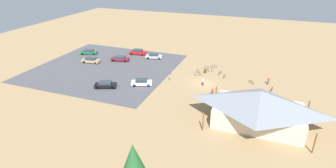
% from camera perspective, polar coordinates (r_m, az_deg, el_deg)
% --- Properties ---
extents(ground, '(160.00, 160.00, 0.00)m').
position_cam_1_polar(ground, '(58.48, 7.37, 0.01)').
color(ground, '#9E7F56').
rests_on(ground, ground).
extents(parking_lot_asphalt, '(32.76, 31.75, 0.05)m').
position_cam_1_polar(parking_lot_asphalt, '(68.81, -13.07, 3.44)').
color(parking_lot_asphalt, '#4C4C51').
rests_on(parking_lot_asphalt, ground).
extents(bike_pavilion, '(15.80, 10.16, 5.92)m').
position_cam_1_polar(bike_pavilion, '(45.00, 18.72, -4.51)').
color(bike_pavilion, beige).
rests_on(bike_pavilion, ground).
extents(trash_bin, '(0.60, 0.60, 0.90)m').
position_cam_1_polar(trash_bin, '(64.10, 7.87, 2.68)').
color(trash_bin, brown).
rests_on(trash_bin, ground).
extents(lot_sign, '(0.56, 0.08, 2.20)m').
position_cam_1_polar(lot_sign, '(58.62, 0.40, 1.80)').
color(lot_sign, '#99999E').
rests_on(lot_sign, ground).
extents(pine_far_west, '(3.19, 3.19, 6.57)m').
position_cam_1_polar(pine_far_west, '(30.70, -7.33, -15.85)').
color(pine_far_west, brown).
rests_on(pine_far_west, ground).
extents(bicycle_orange_near_porch, '(0.48, 1.77, 0.84)m').
position_cam_1_polar(bicycle_orange_near_porch, '(62.41, 11.91, 1.68)').
color(bicycle_orange_near_porch, black).
rests_on(bicycle_orange_near_porch, ground).
extents(bicycle_green_lone_east, '(0.56, 1.71, 0.85)m').
position_cam_1_polar(bicycle_green_lone_east, '(58.45, 21.07, -1.13)').
color(bicycle_green_lone_east, black).
rests_on(bicycle_green_lone_east, ground).
extents(bicycle_teal_lone_west, '(1.43, 0.97, 0.84)m').
position_cam_1_polar(bicycle_teal_lone_west, '(66.46, 8.17, 3.42)').
color(bicycle_teal_lone_west, black).
rests_on(bicycle_teal_lone_west, ground).
extents(bicycle_silver_trailside, '(1.60, 0.66, 0.75)m').
position_cam_1_polar(bicycle_silver_trailside, '(65.14, 8.97, 2.89)').
color(bicycle_silver_trailside, black).
rests_on(bicycle_silver_trailside, ground).
extents(bicycle_white_by_bin, '(1.68, 0.49, 0.79)m').
position_cam_1_polar(bicycle_white_by_bin, '(62.48, 6.39, 2.07)').
color(bicycle_white_by_bin, black).
rests_on(bicycle_white_by_bin, ground).
extents(bicycle_yellow_yard_left, '(1.13, 1.35, 0.80)m').
position_cam_1_polar(bicycle_yellow_yard_left, '(64.10, 6.38, 2.69)').
color(bicycle_yellow_yard_left, black).
rests_on(bicycle_yellow_yard_left, ground).
extents(bicycle_black_back_row, '(1.18, 1.23, 0.80)m').
position_cam_1_polar(bicycle_black_back_row, '(60.77, 17.19, 0.40)').
color(bicycle_black_back_row, black).
rests_on(bicycle_black_back_row, ground).
extents(bicycle_purple_mid_cluster, '(0.61, 1.78, 0.88)m').
position_cam_1_polar(bicycle_purple_mid_cluster, '(63.97, 10.94, 2.35)').
color(bicycle_purple_mid_cluster, black).
rests_on(bicycle_purple_mid_cluster, ground).
extents(bicycle_red_yard_center, '(1.57, 0.71, 0.79)m').
position_cam_1_polar(bicycle_red_yard_center, '(67.76, 9.65, 3.72)').
color(bicycle_red_yard_center, black).
rests_on(bicycle_red_yard_center, ground).
extents(car_black_near_entry, '(4.78, 3.22, 1.42)m').
position_cam_1_polar(car_black_near_entry, '(57.39, -13.10, -0.12)').
color(car_black_near_entry, black).
rests_on(car_black_near_entry, parking_lot_asphalt).
extents(car_green_inner_stall, '(4.98, 3.21, 1.33)m').
position_cam_1_polar(car_green_inner_stall, '(79.82, -16.44, 6.54)').
color(car_green_inner_stall, '#1E6B3D').
rests_on(car_green_inner_stall, parking_lot_asphalt).
extents(car_tan_far_end, '(4.87, 2.31, 1.36)m').
position_cam_1_polar(car_tan_far_end, '(72.71, -16.01, 4.86)').
color(car_tan_far_end, tan).
rests_on(car_tan_far_end, parking_lot_asphalt).
extents(car_white_front_row, '(4.75, 3.32, 1.35)m').
position_cam_1_polar(car_white_front_row, '(57.32, -5.61, 0.37)').
color(car_white_front_row, white).
rests_on(car_white_front_row, parking_lot_asphalt).
extents(car_silver_back_corner, '(4.74, 2.89, 1.28)m').
position_cam_1_polar(car_silver_back_corner, '(73.24, -3.01, 5.92)').
color(car_silver_back_corner, '#BCBCC1').
rests_on(car_silver_back_corner, parking_lot_asphalt).
extents(car_maroon_mid_lot, '(5.01, 2.85, 1.30)m').
position_cam_1_polar(car_maroon_mid_lot, '(72.35, -10.11, 5.33)').
color(car_maroon_mid_lot, maroon).
rests_on(car_maroon_mid_lot, parking_lot_asphalt).
extents(car_red_second_row, '(4.82, 2.49, 1.47)m').
position_cam_1_polar(car_red_second_row, '(76.81, -6.41, 6.76)').
color(car_red_second_row, red).
rests_on(car_red_second_row, parking_lot_asphalt).
extents(visitor_by_pavilion, '(0.36, 0.36, 1.75)m').
position_cam_1_polar(visitor_by_pavilion, '(57.43, 7.39, 0.54)').
color(visitor_by_pavilion, '#2D3347').
rests_on(visitor_by_pavilion, ground).
extents(visitor_crossing_yard, '(0.36, 0.39, 1.85)m').
position_cam_1_polar(visitor_crossing_yard, '(53.05, 9.38, -1.65)').
color(visitor_crossing_yard, '#2D3347').
rests_on(visitor_crossing_yard, ground).
extents(visitor_near_lot, '(0.36, 0.36, 1.71)m').
position_cam_1_polar(visitor_near_lot, '(61.38, 20.48, 0.72)').
color(visitor_near_lot, '#2D3347').
rests_on(visitor_near_lot, ground).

